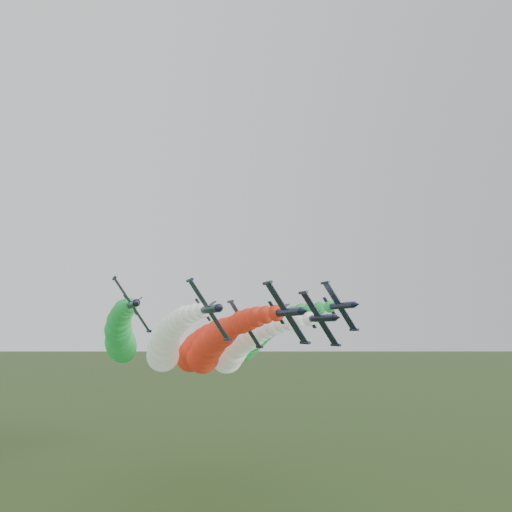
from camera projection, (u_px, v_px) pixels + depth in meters
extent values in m
cylinder|color=black|center=(287.00, 312.00, 72.36)|extent=(1.65, 9.73, 1.65)
cone|color=black|center=(304.00, 311.00, 67.07)|extent=(1.50, 1.95, 1.50)
cone|color=black|center=(272.00, 313.00, 77.25)|extent=(1.50, 0.97, 1.50)
ellipsoid|color=black|center=(295.00, 310.00, 70.53)|extent=(1.04, 2.03, 1.10)
cube|color=black|center=(286.00, 313.00, 72.10)|extent=(5.98, 2.05, 8.63)
cylinder|color=black|center=(268.00, 283.00, 71.68)|extent=(0.66, 2.81, 0.66)
cylinder|color=black|center=(305.00, 343.00, 72.52)|extent=(0.66, 2.81, 0.66)
cube|color=black|center=(282.00, 309.00, 76.62)|extent=(2.14, 1.62, 1.53)
cube|color=black|center=(276.00, 313.00, 76.21)|extent=(2.42, 1.19, 3.45)
sphere|color=red|center=(276.00, 313.00, 75.85)|extent=(2.56, 2.56, 2.56)
sphere|color=red|center=(266.00, 315.00, 79.72)|extent=(2.92, 2.92, 2.92)
sphere|color=red|center=(257.00, 317.00, 83.58)|extent=(3.53, 3.53, 3.53)
sphere|color=red|center=(249.00, 319.00, 87.45)|extent=(3.97, 3.97, 3.97)
sphere|color=red|center=(242.00, 322.00, 91.33)|extent=(4.30, 4.30, 4.30)
sphere|color=red|center=(236.00, 325.00, 95.22)|extent=(3.93, 3.93, 3.93)
sphere|color=red|center=(230.00, 328.00, 99.12)|extent=(4.44, 4.44, 4.44)
sphere|color=red|center=(226.00, 331.00, 103.03)|extent=(5.45, 5.45, 5.45)
sphere|color=red|center=(221.00, 334.00, 106.95)|extent=(6.22, 6.22, 6.22)
sphere|color=red|center=(218.00, 337.00, 110.88)|extent=(6.31, 6.31, 6.31)
sphere|color=red|center=(215.00, 340.00, 114.82)|extent=(5.93, 5.93, 5.93)
sphere|color=red|center=(212.00, 343.00, 118.77)|extent=(7.22, 7.22, 7.22)
sphere|color=red|center=(209.00, 346.00, 122.74)|extent=(6.70, 6.70, 6.70)
sphere|color=red|center=(207.00, 348.00, 126.72)|extent=(7.82, 7.82, 7.82)
sphere|color=red|center=(206.00, 351.00, 130.71)|extent=(6.84, 6.84, 6.84)
sphere|color=red|center=(204.00, 354.00, 134.72)|extent=(7.90, 7.90, 7.90)
sphere|color=red|center=(203.00, 357.00, 138.74)|extent=(9.11, 9.11, 9.11)
cylinder|color=black|center=(209.00, 309.00, 73.30)|extent=(1.65, 9.73, 1.65)
cone|color=black|center=(221.00, 308.00, 68.02)|extent=(1.50, 1.95, 1.50)
cone|color=black|center=(200.00, 311.00, 78.19)|extent=(1.50, 0.97, 1.50)
ellipsoid|color=black|center=(216.00, 307.00, 71.47)|extent=(1.04, 2.03, 1.10)
cube|color=black|center=(209.00, 310.00, 73.04)|extent=(5.98, 2.05, 8.63)
cylinder|color=black|center=(190.00, 280.00, 72.63)|extent=(0.66, 2.81, 0.66)
cylinder|color=black|center=(228.00, 339.00, 73.46)|extent=(0.66, 2.81, 0.66)
cube|color=black|center=(209.00, 306.00, 77.57)|extent=(2.14, 1.62, 1.53)
cube|color=black|center=(203.00, 310.00, 77.16)|extent=(2.42, 1.19, 3.45)
sphere|color=white|center=(203.00, 310.00, 76.80)|extent=(2.51, 2.51, 2.51)
sphere|color=white|center=(196.00, 312.00, 80.66)|extent=(2.84, 2.84, 2.84)
sphere|color=white|center=(190.00, 314.00, 84.53)|extent=(3.15, 3.15, 3.15)
sphere|color=white|center=(185.00, 317.00, 88.40)|extent=(3.96, 3.96, 3.96)
sphere|color=white|center=(181.00, 320.00, 92.28)|extent=(4.28, 4.28, 4.28)
sphere|color=white|center=(177.00, 322.00, 96.16)|extent=(4.64, 4.64, 4.64)
sphere|color=white|center=(174.00, 325.00, 100.06)|extent=(4.87, 4.87, 4.87)
sphere|color=white|center=(172.00, 328.00, 103.97)|extent=(5.52, 5.52, 5.52)
sphere|color=white|center=(169.00, 331.00, 107.89)|extent=(5.50, 5.50, 5.50)
sphere|color=white|center=(168.00, 334.00, 111.82)|extent=(5.57, 5.57, 5.57)
sphere|color=white|center=(166.00, 337.00, 115.76)|extent=(6.01, 6.01, 6.01)
sphere|color=white|center=(165.00, 340.00, 119.72)|extent=(7.00, 7.00, 7.00)
sphere|color=white|center=(164.00, 344.00, 123.68)|extent=(6.60, 6.60, 6.60)
sphere|color=white|center=(163.00, 346.00, 127.66)|extent=(8.07, 8.07, 8.07)
sphere|color=white|center=(163.00, 349.00, 131.66)|extent=(7.39, 7.39, 7.39)
sphere|color=white|center=(163.00, 352.00, 135.66)|extent=(8.07, 8.07, 8.07)
sphere|color=white|center=(163.00, 355.00, 139.68)|extent=(9.14, 9.14, 9.14)
cylinder|color=black|center=(320.00, 318.00, 82.56)|extent=(1.65, 9.73, 1.65)
cone|color=black|center=(337.00, 317.00, 77.27)|extent=(1.50, 1.95, 1.50)
cone|color=black|center=(305.00, 319.00, 87.45)|extent=(1.50, 0.97, 1.50)
ellipsoid|color=black|center=(328.00, 316.00, 80.73)|extent=(1.04, 2.03, 1.10)
cube|color=black|center=(320.00, 319.00, 82.30)|extent=(5.98, 2.05, 8.63)
cylinder|color=black|center=(303.00, 292.00, 81.88)|extent=(0.66, 2.81, 0.66)
cylinder|color=black|center=(336.00, 345.00, 82.72)|extent=(0.66, 2.81, 0.66)
cube|color=black|center=(314.00, 315.00, 86.82)|extent=(2.14, 1.62, 1.53)
cube|color=black|center=(309.00, 318.00, 86.41)|extent=(2.42, 1.19, 3.45)
sphere|color=white|center=(309.00, 319.00, 86.05)|extent=(2.48, 2.48, 2.48)
sphere|color=white|center=(299.00, 320.00, 89.92)|extent=(2.74, 2.74, 2.74)
sphere|color=white|center=(289.00, 322.00, 93.78)|extent=(3.34, 3.34, 3.34)
sphere|color=white|center=(281.00, 324.00, 97.65)|extent=(3.17, 3.17, 3.17)
sphere|color=white|center=(273.00, 326.00, 101.53)|extent=(4.17, 4.17, 4.17)
sphere|color=white|center=(267.00, 328.00, 105.42)|extent=(4.40, 4.40, 4.40)
sphere|color=white|center=(261.00, 331.00, 109.32)|extent=(4.89, 4.89, 4.89)
sphere|color=white|center=(255.00, 333.00, 113.23)|extent=(5.67, 5.67, 5.67)
sphere|color=white|center=(250.00, 336.00, 117.15)|extent=(6.37, 6.37, 6.37)
sphere|color=white|center=(246.00, 339.00, 121.08)|extent=(6.45, 6.45, 6.45)
sphere|color=white|center=(242.00, 341.00, 125.02)|extent=(6.33, 6.33, 6.33)
sphere|color=white|center=(239.00, 344.00, 128.97)|extent=(7.01, 7.01, 7.01)
sphere|color=white|center=(236.00, 347.00, 132.94)|extent=(6.51, 6.51, 6.51)
sphere|color=white|center=(233.00, 349.00, 136.92)|extent=(8.30, 8.30, 8.30)
sphere|color=white|center=(231.00, 352.00, 140.91)|extent=(8.85, 8.85, 8.85)
sphere|color=white|center=(229.00, 355.00, 144.92)|extent=(8.53, 8.53, 8.53)
sphere|color=white|center=(227.00, 357.00, 148.94)|extent=(9.49, 9.49, 9.49)
cylinder|color=black|center=(132.00, 304.00, 81.92)|extent=(1.65, 9.73, 1.65)
cone|color=black|center=(137.00, 303.00, 76.63)|extent=(1.50, 1.95, 1.50)
cone|color=black|center=(128.00, 306.00, 86.81)|extent=(1.50, 0.97, 1.50)
ellipsoid|color=black|center=(136.00, 302.00, 80.08)|extent=(1.04, 2.03, 1.10)
cube|color=black|center=(132.00, 305.00, 81.65)|extent=(5.98, 2.05, 8.63)
cylinder|color=black|center=(114.00, 278.00, 81.24)|extent=(0.66, 2.81, 0.66)
cylinder|color=black|center=(149.00, 331.00, 82.07)|extent=(0.66, 2.81, 0.66)
cube|color=black|center=(136.00, 301.00, 86.18)|extent=(2.14, 1.62, 1.53)
cube|color=black|center=(130.00, 305.00, 85.77)|extent=(2.42, 1.19, 3.45)
sphere|color=green|center=(130.00, 305.00, 85.41)|extent=(2.63, 2.63, 2.63)
sphere|color=green|center=(127.00, 307.00, 89.27)|extent=(3.14, 3.14, 3.14)
sphere|color=green|center=(124.00, 309.00, 93.14)|extent=(3.91, 3.91, 3.91)
sphere|color=green|center=(123.00, 312.00, 97.01)|extent=(3.88, 3.88, 3.88)
sphere|color=green|center=(121.00, 315.00, 100.89)|extent=(4.44, 4.44, 4.44)
sphere|color=green|center=(120.00, 317.00, 104.78)|extent=(4.13, 4.13, 4.13)
sphere|color=green|center=(119.00, 320.00, 108.67)|extent=(5.31, 5.31, 5.31)
sphere|color=green|center=(119.00, 323.00, 112.58)|extent=(4.77, 4.77, 4.77)
sphere|color=green|center=(118.00, 326.00, 116.50)|extent=(5.48, 5.48, 5.48)
sphere|color=green|center=(118.00, 329.00, 120.43)|extent=(6.57, 6.57, 6.57)
sphere|color=green|center=(118.00, 332.00, 124.37)|extent=(6.66, 6.66, 6.66)
sphere|color=green|center=(119.00, 335.00, 128.33)|extent=(6.30, 6.30, 6.30)
sphere|color=green|center=(119.00, 338.00, 132.30)|extent=(6.86, 6.86, 6.86)
sphere|color=green|center=(120.00, 341.00, 136.27)|extent=(8.21, 8.21, 8.21)
sphere|color=green|center=(121.00, 344.00, 140.27)|extent=(8.51, 8.51, 8.51)
sphere|color=green|center=(122.00, 347.00, 144.27)|extent=(8.47, 8.47, 8.47)
sphere|color=green|center=(123.00, 350.00, 148.29)|extent=(7.74, 7.74, 7.74)
cylinder|color=black|center=(340.00, 306.00, 92.12)|extent=(1.65, 9.73, 1.65)
cone|color=black|center=(357.00, 304.00, 86.83)|extent=(1.50, 1.95, 1.50)
cone|color=black|center=(326.00, 307.00, 97.01)|extent=(1.50, 0.97, 1.50)
ellipsoid|color=black|center=(348.00, 304.00, 90.28)|extent=(1.04, 2.03, 1.10)
cube|color=black|center=(340.00, 306.00, 91.85)|extent=(5.98, 2.05, 8.63)
cylinder|color=black|center=(325.00, 283.00, 91.44)|extent=(0.66, 2.81, 0.66)
cylinder|color=black|center=(354.00, 330.00, 92.27)|extent=(0.66, 2.81, 0.66)
cube|color=black|center=(333.00, 303.00, 96.38)|extent=(2.14, 1.62, 1.53)
cube|color=black|center=(329.00, 306.00, 95.97)|extent=(2.42, 1.19, 3.45)
sphere|color=green|center=(330.00, 307.00, 95.61)|extent=(2.28, 2.28, 2.28)
sphere|color=green|center=(319.00, 308.00, 99.47)|extent=(2.58, 2.58, 2.58)
sphere|color=green|center=(310.00, 310.00, 103.34)|extent=(2.98, 2.98, 2.98)
sphere|color=green|center=(302.00, 312.00, 107.21)|extent=(3.90, 3.90, 3.90)
sphere|color=green|center=(294.00, 315.00, 111.09)|extent=(4.06, 4.06, 4.06)
sphere|color=green|center=(287.00, 317.00, 114.98)|extent=(4.54, 4.54, 4.54)
sphere|color=green|center=(281.00, 320.00, 118.87)|extent=(5.27, 5.27, 5.27)
sphere|color=green|center=(275.00, 323.00, 122.78)|extent=(5.74, 5.74, 5.74)
sphere|color=green|center=(270.00, 326.00, 126.70)|extent=(5.08, 5.08, 5.08)
sphere|color=green|center=(266.00, 328.00, 130.63)|extent=(6.11, 6.11, 6.11)
sphere|color=green|center=(262.00, 331.00, 134.57)|extent=(6.50, 6.50, 6.50)
sphere|color=green|center=(258.00, 334.00, 138.53)|extent=(7.09, 7.09, 7.09)
sphere|color=green|center=(254.00, 337.00, 142.50)|extent=(7.55, 7.55, 7.55)
sphere|color=green|center=(251.00, 340.00, 146.47)|extent=(7.12, 7.12, 7.12)
sphere|color=green|center=(249.00, 342.00, 150.47)|extent=(8.03, 8.03, 8.03)
sphere|color=green|center=(246.00, 345.00, 154.47)|extent=(7.45, 7.45, 7.45)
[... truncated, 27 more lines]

